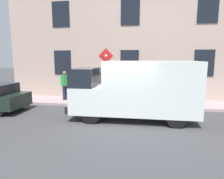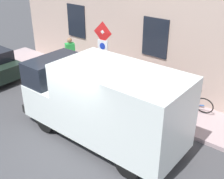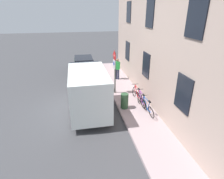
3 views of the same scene
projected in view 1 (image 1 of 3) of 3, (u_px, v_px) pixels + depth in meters
name	position (u px, v px, depth m)	size (l,w,h in m)	color
ground_plane	(122.00, 122.00, 8.11)	(80.00, 80.00, 0.00)	#414144
sidewalk_slab	(128.00, 103.00, 11.25)	(1.97, 17.47, 0.14)	#AC9598
building_facade	(130.00, 41.00, 11.98)	(0.75, 15.47, 7.34)	#C0A596
sign_post_stacked	(106.00, 69.00, 10.35)	(0.16, 0.56, 2.87)	#474C47
delivery_van	(136.00, 89.00, 8.35)	(2.02, 5.34, 2.50)	white
bicycle_blue	(162.00, 95.00, 11.31)	(0.46, 1.72, 0.89)	black
bicycle_purple	(146.00, 95.00, 11.45)	(0.46, 1.71, 0.89)	black
bicycle_red	(131.00, 94.00, 11.58)	(0.46, 1.71, 0.89)	black
pedestrian	(65.00, 84.00, 11.68)	(0.48, 0.42, 1.72)	#262B47
litter_bin	(148.00, 97.00, 10.38)	(0.44, 0.44, 0.90)	#2D5133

